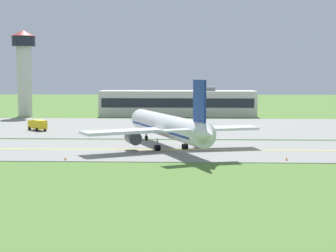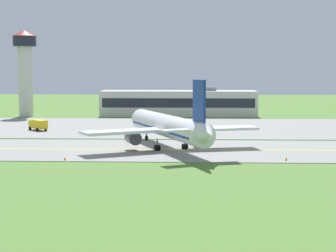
{
  "view_description": "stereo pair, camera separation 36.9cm",
  "coord_description": "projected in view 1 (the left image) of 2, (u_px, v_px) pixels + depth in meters",
  "views": [
    {
      "loc": [
        1.7,
        -100.51,
        13.89
      ],
      "look_at": [
        -2.55,
        3.43,
        4.0
      ],
      "focal_mm": 60.86,
      "sensor_mm": 36.0,
      "label": 1
    },
    {
      "loc": [
        2.07,
        -100.49,
        13.89
      ],
      "look_at": [
        -2.55,
        3.43,
        4.0
      ],
      "focal_mm": 60.86,
      "sensor_mm": 36.0,
      "label": 2
    }
  ],
  "objects": [
    {
      "name": "airplane_lead",
      "position": [
        168.0,
        127.0,
        102.03
      ],
      "size": [
        31.36,
        38.04,
        12.7
      ],
      "color": "white",
      "rests_on": "ground"
    },
    {
      "name": "traffic_cone_mid_edge",
      "position": [
        65.0,
        159.0,
        89.16
      ],
      "size": [
        0.44,
        0.44,
        0.6
      ],
      "primitive_type": "cone",
      "color": "orange",
      "rests_on": "ground"
    },
    {
      "name": "terminal_building",
      "position": [
        178.0,
        103.0,
        181.12
      ],
      "size": [
        49.11,
        12.19,
        9.15
      ],
      "color": "beige",
      "rests_on": "ground"
    },
    {
      "name": "traffic_cone_near_edge",
      "position": [
        287.0,
        159.0,
        88.95
      ],
      "size": [
        0.44,
        0.44,
        0.6
      ],
      "primitive_type": "cone",
      "color": "orange",
      "rests_on": "ground"
    },
    {
      "name": "apron_pad",
      "position": [
        224.0,
        127.0,
        142.72
      ],
      "size": [
        140.0,
        52.0,
        0.1
      ],
      "primitive_type": "cube",
      "color": "gray",
      "rests_on": "ground"
    },
    {
      "name": "ground_plane",
      "position": [
        182.0,
        150.0,
        101.36
      ],
      "size": [
        500.0,
        500.0,
        0.0
      ],
      "primitive_type": "plane",
      "color": "#517A33"
    },
    {
      "name": "control_tower",
      "position": [
        24.0,
        65.0,
        177.35
      ],
      "size": [
        7.6,
        7.6,
        26.81
      ],
      "color": "silver",
      "rests_on": "ground"
    },
    {
      "name": "taxiway_centreline",
      "position": [
        182.0,
        150.0,
        101.35
      ],
      "size": [
        220.0,
        0.6,
        0.01
      ],
      "primitive_type": "cube",
      "color": "yellow",
      "rests_on": "taxiway_strip"
    },
    {
      "name": "service_truck_baggage",
      "position": [
        38.0,
        124.0,
        134.5
      ],
      "size": [
        5.57,
        5.81,
        2.6
      ],
      "color": "yellow",
      "rests_on": "ground"
    },
    {
      "name": "taxiway_strip",
      "position": [
        182.0,
        150.0,
        101.35
      ],
      "size": [
        240.0,
        28.0,
        0.1
      ],
      "primitive_type": "cube",
      "color": "gray",
      "rests_on": "ground"
    }
  ]
}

